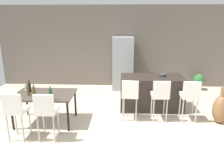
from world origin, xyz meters
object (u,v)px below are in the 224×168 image
dining_chair_far (46,109)px  fruit_bowl (162,75)px  wine_glass_middle (25,85)px  bar_chair_right (190,95)px  refrigerator (123,64)px  wine_glass_right (17,93)px  dining_chair_near (15,109)px  kitchen_island (151,93)px  wine_bottle_corner (34,91)px  wine_bottle_left (51,94)px  potted_plant (199,81)px  bar_chair_middle (160,94)px  dining_table (45,96)px  floor_vase (221,109)px  wine_bottle_far (30,87)px  wine_bottle_end (28,90)px  bar_chair_left (130,94)px

dining_chair_far → fruit_bowl: size_ratio=5.07×
wine_glass_middle → bar_chair_right: bearing=-0.7°
bar_chair_right → refrigerator: (-1.62, 2.58, 0.22)m
bar_chair_right → wine_glass_right: bar_chair_right is taller
dining_chair_near → wine_glass_right: bearing=110.1°
kitchen_island → dining_chair_near: size_ratio=1.63×
wine_glass_middle → refrigerator: refrigerator is taller
refrigerator → fruit_bowl: bearing=-57.9°
wine_bottle_corner → wine_glass_middle: bearing=134.2°
wine_bottle_left → refrigerator: refrigerator is taller
wine_glass_right → potted_plant: 5.95m
wine_bottle_left → wine_glass_middle: wine_bottle_left is taller
bar_chair_middle → dining_chair_far: same height
kitchen_island → wine_glass_right: 3.46m
dining_chair_far → refrigerator: size_ratio=0.57×
dining_table → dining_chair_far: bearing=-69.2°
dining_table → dining_chair_far: size_ratio=1.33×
kitchen_island → dining_chair_near: bearing=-148.1°
floor_vase → kitchen_island: bearing=151.3°
wine_glass_middle → wine_bottle_far: bearing=-41.3°
wine_bottle_corner → fruit_bowl: size_ratio=1.32×
bar_chair_middle → dining_chair_near: 3.26m
bar_chair_right → wine_glass_middle: bar_chair_right is taller
wine_bottle_corner → wine_bottle_end: wine_bottle_end is taller
kitchen_island → potted_plant: size_ratio=3.03×
potted_plant → wine_bottle_end: bearing=-149.2°
dining_chair_near → wine_bottle_end: (-0.02, 0.72, 0.18)m
wine_bottle_left → refrigerator: size_ratio=0.18×
wine_bottle_left → wine_glass_middle: (-0.86, 0.67, -0.01)m
dining_chair_near → floor_vase: size_ratio=1.15×
potted_plant → bar_chair_middle: bearing=-124.6°
bar_chair_middle → wine_glass_middle: 3.34m
dining_chair_far → wine_bottle_left: wine_bottle_left is taller
bar_chair_middle → dining_table: size_ratio=0.75×
bar_chair_left → wine_bottle_end: (-2.37, -0.33, 0.18)m
wine_bottle_left → wine_glass_middle: bearing=142.1°
bar_chair_middle → fruit_bowl: bar_chair_middle is taller
bar_chair_left → wine_bottle_corner: 2.26m
bar_chair_left → dining_chair_near: same height
kitchen_island → refrigerator: bearing=114.3°
bar_chair_left → dining_chair_near: size_ratio=1.00×
wine_glass_middle → fruit_bowl: 3.60m
refrigerator → fruit_bowl: 2.04m
potted_plant → dining_chair_far: bearing=-139.4°
wine_bottle_corner → wine_bottle_far: wine_bottle_far is taller
wine_bottle_corner → wine_bottle_end: 0.14m
wine_bottle_left → potted_plant: size_ratio=0.58×
bar_chair_left → dining_table: (-2.04, -0.22, -0.02)m
dining_chair_near → fruit_bowl: 3.78m
bar_chair_left → wine_glass_middle: (-2.61, 0.05, 0.17)m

